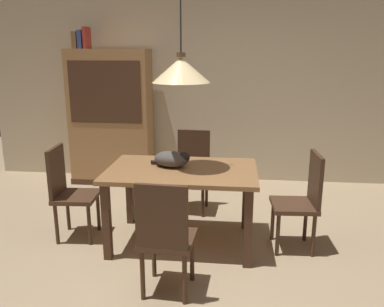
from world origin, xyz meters
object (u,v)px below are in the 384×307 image
dining_table (182,179)px  book_blue_wide (82,39)px  cat_sleeping (172,159)px  chair_left_side (68,189)px  chair_far_back (192,167)px  book_red_tall (87,38)px  hutch_bookcase (111,120)px  chair_right_side (303,197)px  chair_near_front (165,234)px  pendant_lamp (181,70)px  book_brown_thick (77,40)px

dining_table → book_blue_wide: book_blue_wide is taller
cat_sleeping → chair_left_side: bearing=-176.2°
chair_far_back → book_red_tall: bearing=149.6°
hutch_bookcase → chair_right_side: bearing=-36.8°
dining_table → chair_right_side: (1.13, 0.00, -0.14)m
chair_right_side → book_blue_wide: size_ratio=3.88×
chair_near_front → chair_left_side: (-1.12, 0.87, 0.00)m
book_red_tall → chair_far_back: bearing=-30.4°
book_red_tall → chair_right_side: bearing=-33.8°
chair_left_side → cat_sleeping: (1.03, 0.07, 0.32)m
chair_right_side → pendant_lamp: (-1.13, -0.00, 1.15)m
book_blue_wide → book_red_tall: size_ratio=0.86×
cat_sleeping → book_red_tall: book_red_tall is taller
hutch_bookcase → book_blue_wide: 1.13m
dining_table → cat_sleeping: size_ratio=3.48×
dining_table → chair_far_back: size_ratio=1.51×
chair_right_side → hutch_bookcase: bearing=143.2°
pendant_lamp → hutch_bookcase: size_ratio=0.70×
book_brown_thick → book_red_tall: bearing=0.0°
chair_near_front → book_red_tall: size_ratio=3.32×
cat_sleeping → hutch_bookcase: bearing=123.5°
chair_near_front → chair_far_back: same height
chair_left_side → chair_right_side: 2.26m
pendant_lamp → cat_sleeping: bearing=147.9°
chair_left_side → book_blue_wide: size_ratio=3.88×
chair_right_side → book_blue_wide: book_blue_wide is taller
chair_right_side → book_brown_thick: bearing=147.6°
chair_right_side → hutch_bookcase: hutch_bookcase is taller
cat_sleeping → book_red_tall: (-1.41, 1.70, 1.16)m
chair_near_front → book_blue_wide: size_ratio=3.88×
chair_left_side → book_blue_wide: book_blue_wide is taller
chair_far_back → book_brown_thick: size_ratio=3.88×
cat_sleeping → book_brown_thick: bearing=132.2°
dining_table → book_red_tall: bearing=130.5°
cat_sleeping → book_blue_wide: (-1.47, 1.70, 1.14)m
chair_far_back → chair_right_side: same height
book_red_tall → book_brown_thick: bearing=180.0°
book_blue_wide → chair_left_side: bearing=-76.0°
cat_sleeping → chair_near_front: bearing=-84.3°
dining_table → chair_right_side: bearing=0.2°
dining_table → pendant_lamp: 1.01m
dining_table → chair_far_back: chair_far_back is taller
chair_far_back → pendant_lamp: (-0.00, -0.88, 1.15)m
dining_table → cat_sleeping: bearing=147.9°
chair_far_back → book_blue_wide: book_blue_wide is taller
chair_left_side → hutch_bookcase: hutch_bookcase is taller
chair_far_back → book_brown_thick: bearing=151.7°
chair_far_back → chair_right_side: size_ratio=1.00×
dining_table → chair_left_side: bearing=-179.7°
chair_near_front → chair_left_side: 1.42m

